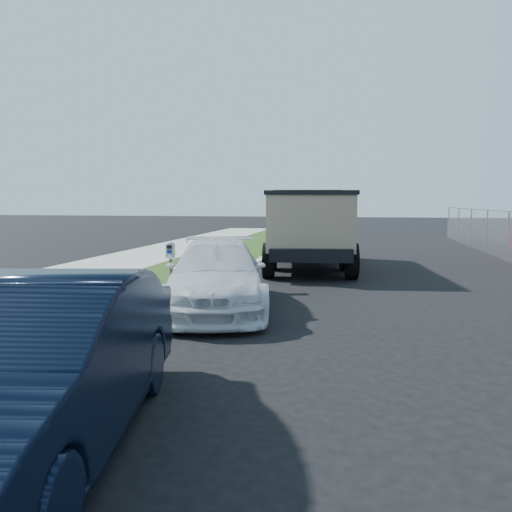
% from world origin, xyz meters
% --- Properties ---
extents(ground, '(120.00, 120.00, 0.00)m').
position_xyz_m(ground, '(0.00, 0.00, 0.00)').
color(ground, black).
rests_on(ground, ground).
extents(streetside, '(6.12, 50.00, 0.15)m').
position_xyz_m(streetside, '(-5.57, 2.00, 0.07)').
color(streetside, gray).
rests_on(streetside, ground).
extents(parking_meter, '(0.17, 0.12, 1.23)m').
position_xyz_m(parking_meter, '(-2.97, 0.12, 1.00)').
color(parking_meter, '#3F4247').
rests_on(parking_meter, ground).
extents(white_wagon, '(2.96, 4.98, 1.35)m').
position_xyz_m(white_wagon, '(-2.05, 0.33, 0.68)').
color(white_wagon, silver).
rests_on(white_wagon, ground).
extents(navy_sedan, '(2.45, 4.78, 1.50)m').
position_xyz_m(navy_sedan, '(-1.99, -5.66, 0.75)').
color(navy_sedan, black).
rests_on(navy_sedan, ground).
extents(dump_truck, '(3.27, 6.76, 2.55)m').
position_xyz_m(dump_truck, '(-0.90, 7.16, 1.44)').
color(dump_truck, black).
rests_on(dump_truck, ground).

